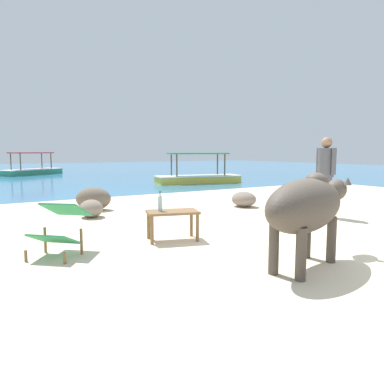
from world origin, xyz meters
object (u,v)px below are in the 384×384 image
at_px(bottle, 160,203).
at_px(boat_yellow, 198,176).
at_px(cow, 307,206).
at_px(person_standing, 326,170).
at_px(boat_green, 32,170).
at_px(low_bench_table, 173,216).
at_px(deck_chair_near, 60,225).

relative_size(bottle, boat_yellow, 0.08).
relative_size(cow, person_standing, 1.20).
xyz_separation_m(bottle, boat_green, (0.72, 18.19, -0.32)).
bearing_deg(boat_yellow, low_bench_table, 66.83).
height_order(person_standing, boat_green, person_standing).
xyz_separation_m(cow, bottle, (-0.88, 2.01, -0.15)).
xyz_separation_m(low_bench_table, bottle, (-0.17, 0.07, 0.19)).
bearing_deg(person_standing, boat_green, -73.32).
relative_size(low_bench_table, boat_green, 0.23).
relative_size(low_bench_table, bottle, 2.89).
height_order(cow, bottle, cow).
distance_m(low_bench_table, bottle, 0.27).
bearing_deg(person_standing, deck_chair_near, 7.93).
distance_m(cow, deck_chair_near, 3.08).
distance_m(deck_chair_near, boat_yellow, 11.24).
bearing_deg(cow, boat_yellow, 46.49).
distance_m(bottle, deck_chair_near, 1.45).
xyz_separation_m(person_standing, boat_green, (-3.06, 18.12, -0.70)).
bearing_deg(deck_chair_near, boat_green, -144.47).
bearing_deg(bottle, deck_chair_near, -179.97).
height_order(bottle, boat_yellow, boat_yellow).
relative_size(boat_yellow, boat_green, 1.03).
bearing_deg(cow, bottle, 96.30).
bearing_deg(boat_green, deck_chair_near, -129.66).
relative_size(cow, deck_chair_near, 2.11).
bearing_deg(person_standing, low_bench_table, 9.41).
relative_size(low_bench_table, deck_chair_near, 0.92).
height_order(deck_chair_near, boat_green, boat_green).
bearing_deg(boat_yellow, deck_chair_near, 59.85).
distance_m(deck_chair_near, person_standing, 5.24).
xyz_separation_m(cow, boat_yellow, (5.11, 10.44, -0.47)).
relative_size(cow, boat_yellow, 0.51).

